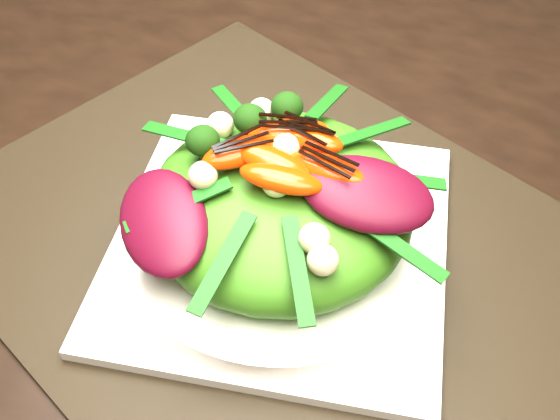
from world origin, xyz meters
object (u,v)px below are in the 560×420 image
at_px(dining_table, 453,188).
at_px(placemat, 280,247).
at_px(plate_base, 280,242).
at_px(lettuce_mound, 280,203).
at_px(salad_bowl, 280,230).
at_px(orange_segment, 270,151).

xyz_separation_m(dining_table, placemat, (-0.11, -0.15, 0.02)).
bearing_deg(placemat, plate_base, 0.00).
distance_m(placemat, plate_base, 0.01).
xyz_separation_m(plate_base, lettuce_mound, (0.00, 0.00, 0.05)).
relative_size(plate_base, salad_bowl, 1.05).
distance_m(dining_table, placemat, 0.19).
height_order(dining_table, orange_segment, dining_table).
bearing_deg(salad_bowl, orange_segment, 144.66).
bearing_deg(plate_base, salad_bowl, 0.00).
relative_size(lettuce_mound, orange_segment, 3.38).
relative_size(dining_table, plate_base, 6.02).
relative_size(plate_base, orange_segment, 4.39).
xyz_separation_m(placemat, salad_bowl, (0.00, 0.00, 0.02)).
xyz_separation_m(placemat, orange_segment, (-0.01, 0.01, 0.10)).
bearing_deg(orange_segment, salad_bowl, -35.34).
bearing_deg(dining_table, placemat, -126.40).
bearing_deg(placemat, salad_bowl, 0.00).
height_order(placemat, salad_bowl, salad_bowl).
height_order(dining_table, salad_bowl, dining_table).
xyz_separation_m(salad_bowl, lettuce_mound, (0.00, 0.00, 0.03)).
xyz_separation_m(dining_table, orange_segment, (-0.12, -0.14, 0.12)).
relative_size(placemat, plate_base, 2.04).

